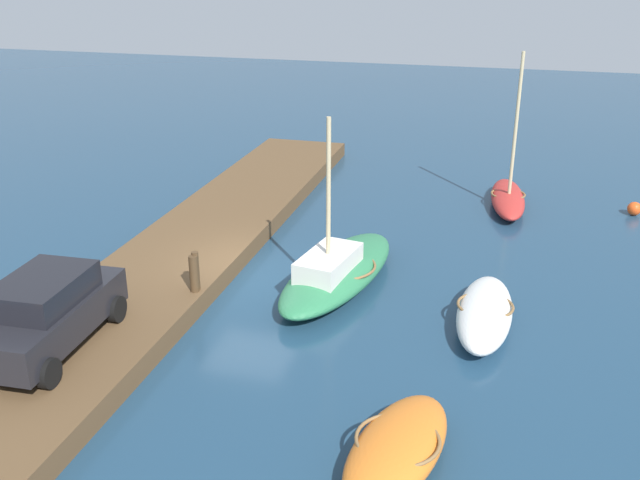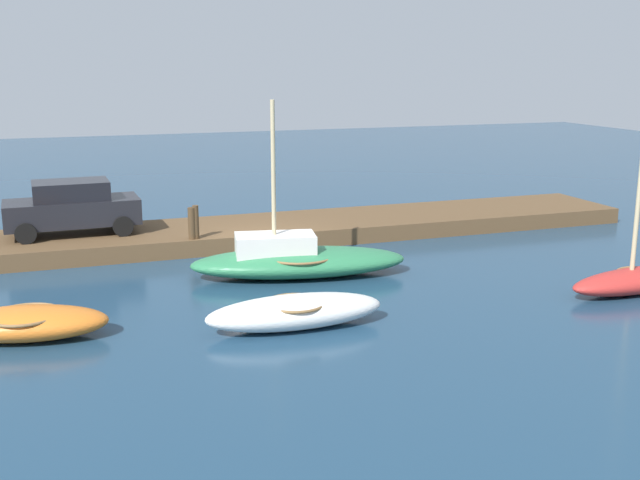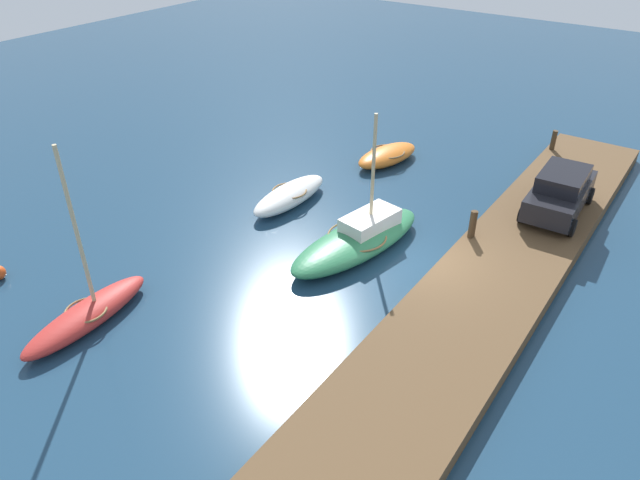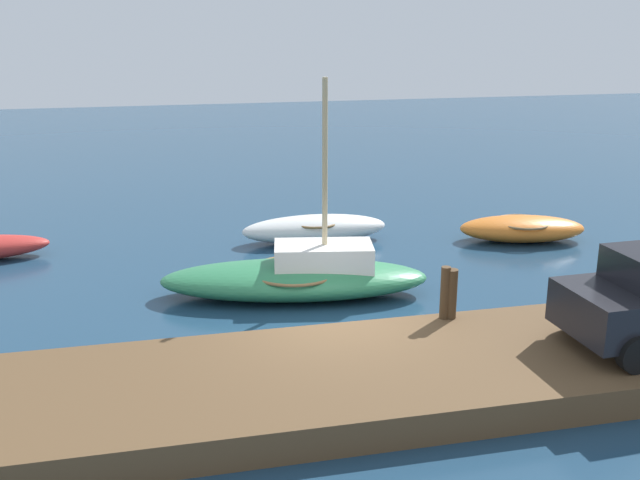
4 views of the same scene
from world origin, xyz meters
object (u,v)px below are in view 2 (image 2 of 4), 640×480
object	(u,v)px
rowboat_orange	(26,323)
mooring_post_mid_west	(192,223)
rowboat_white	(295,312)
mooring_post_west	(196,222)
parked_car	(72,207)
sailboat_green	(296,259)

from	to	relation	value
rowboat_orange	mooring_post_mid_west	world-z (taller)	mooring_post_mid_west
rowboat_white	mooring_post_west	bearing A→B (deg)	-81.90
rowboat_white	parked_car	distance (m)	10.34
rowboat_orange	sailboat_green	bearing A→B (deg)	-146.22
rowboat_white	mooring_post_mid_west	bearing A→B (deg)	-80.95
sailboat_green	rowboat_white	size ratio (longest dim) A/B	1.53
rowboat_orange	parked_car	size ratio (longest dim) A/B	0.91
sailboat_green	mooring_post_west	size ratio (longest dim) A/B	6.06
sailboat_green	rowboat_orange	size ratio (longest dim) A/B	1.68
rowboat_orange	mooring_post_west	distance (m)	7.81
sailboat_green	parked_car	distance (m)	7.81
rowboat_white	sailboat_green	bearing A→B (deg)	-106.71
parked_car	rowboat_white	bearing A→B (deg)	113.70
sailboat_green	rowboat_orange	world-z (taller)	sailboat_green
parked_car	sailboat_green	bearing A→B (deg)	136.22
rowboat_white	mooring_post_west	distance (m)	7.42
rowboat_orange	mooring_post_mid_west	size ratio (longest dim) A/B	3.83
rowboat_orange	rowboat_white	xyz separation A→B (m)	(-5.76, 1.24, 0.02)
rowboat_orange	mooring_post_mid_west	xyz separation A→B (m)	(-4.72, -6.09, 0.67)
sailboat_green	rowboat_orange	distance (m)	7.63
rowboat_orange	mooring_post_west	bearing A→B (deg)	-116.78
mooring_post_west	mooring_post_mid_west	size ratio (longest dim) A/B	1.06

